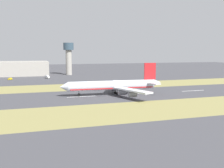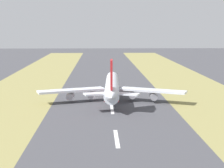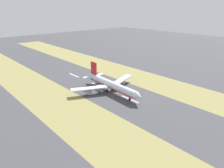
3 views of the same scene
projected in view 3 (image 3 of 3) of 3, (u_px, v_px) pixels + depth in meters
name	position (u px, v px, depth m)	size (l,w,h in m)	color
ground_plane	(115.00, 93.00, 178.05)	(800.00, 800.00, 0.00)	#424247
grass_median_west	(151.00, 81.00, 205.89)	(40.00, 600.00, 0.01)	olive
grass_median_east	(67.00, 109.00, 150.21)	(40.00, 600.00, 0.01)	olive
centreline_dash_near	(74.00, 75.00, 222.73)	(1.20, 18.00, 0.01)	silver
centreline_dash_mid	(98.00, 85.00, 194.43)	(1.20, 18.00, 0.01)	silver
centreline_dash_far	(130.00, 99.00, 166.14)	(1.20, 18.00, 0.01)	silver
airplane_main_jet	(111.00, 85.00, 179.19)	(64.08, 67.17, 20.20)	silver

